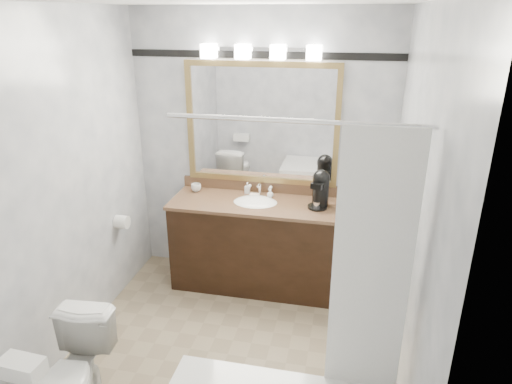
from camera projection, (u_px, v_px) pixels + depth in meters
room at (223, 204)px, 3.03m from camera, size 2.42×2.62×2.52m
vanity at (255, 242)px, 4.25m from camera, size 1.53×0.58×0.97m
mirror at (261, 124)px, 4.11m from camera, size 1.40×0.04×1.10m
vanity_light_bar at (261, 51)px, 3.82m from camera, size 1.02×0.14×0.12m
accent_stripe at (262, 55)px, 3.90m from camera, size 2.40×0.01×0.06m
tp_roll at (122, 222)px, 4.06m from camera, size 0.11×0.12×0.12m
toilet at (70, 379)px, 2.79m from camera, size 0.44×0.70×0.68m
tissue_box at (22, 368)px, 2.35m from camera, size 0.24×0.14×0.09m
coffee_maker at (320, 188)px, 3.95m from camera, size 0.18×0.22×0.33m
cup_left at (196, 188)px, 4.33m from camera, size 0.11×0.11×0.07m
soap_bottle_a at (248, 188)px, 4.28m from camera, size 0.05×0.05×0.10m
soap_bottle_b at (270, 193)px, 4.19m from camera, size 0.08×0.08×0.08m
soap_bar at (254, 195)px, 4.21m from camera, size 0.09×0.06×0.03m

